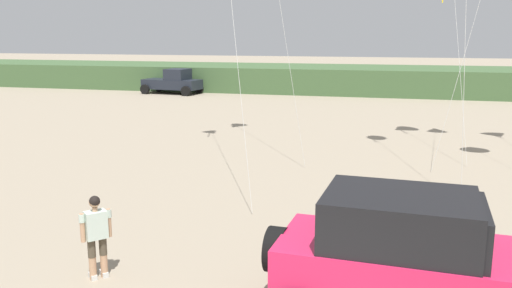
{
  "coord_description": "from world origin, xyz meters",
  "views": [
    {
      "loc": [
        1.63,
        -4.84,
        4.66
      ],
      "look_at": [
        -0.84,
        4.52,
        2.67
      ],
      "focal_mm": 37.56,
      "sensor_mm": 36.0,
      "label": 1
    }
  ],
  "objects": [
    {
      "name": "jeep",
      "position": [
        2.05,
        3.3,
        1.2
      ],
      "size": [
        4.91,
        2.6,
        2.26
      ],
      "color": "#EA2151",
      "rests_on": "ground_plane"
    },
    {
      "name": "dune_ridge",
      "position": [
        -2.11,
        40.21,
        1.01
      ],
      "size": [
        90.0,
        8.57,
        2.02
      ],
      "primitive_type": "cube",
      "color": "#426038",
      "rests_on": "ground_plane"
    },
    {
      "name": "person_watching",
      "position": [
        -3.81,
        3.76,
        0.94
      ],
      "size": [
        0.47,
        0.49,
        1.67
      ],
      "color": "tan",
      "rests_on": "ground_plane"
    },
    {
      "name": "distant_pickup",
      "position": [
        -15.62,
        34.73,
        0.94
      ],
      "size": [
        4.81,
        2.91,
        1.98
      ],
      "color": "#1E232D",
      "rests_on": "ground_plane"
    }
  ]
}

